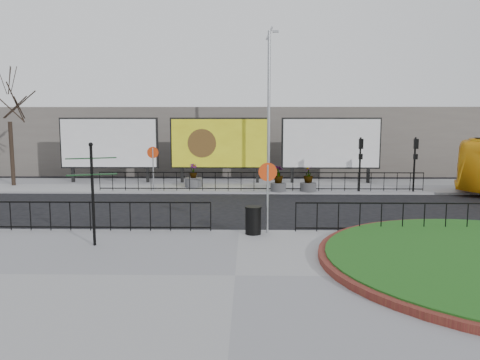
{
  "coord_description": "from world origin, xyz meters",
  "views": [
    {
      "loc": [
        0.34,
        -16.48,
        4.03
      ],
      "look_at": [
        0.01,
        0.91,
        1.82
      ],
      "focal_mm": 35.0,
      "sensor_mm": 36.0,
      "label": 1
    }
  ],
  "objects_px": {
    "fingerpost_sign": "(92,184)",
    "planter_c": "(308,182)",
    "planter_b": "(278,181)",
    "billboard_mid": "(220,144)",
    "lamp_post": "(269,107)",
    "planter_a": "(193,180)",
    "litter_bin": "(253,220)"
  },
  "relations": [
    {
      "from": "fingerpost_sign",
      "to": "planter_c",
      "type": "xyz_separation_m",
      "value": [
        8.19,
        11.57,
        -1.46
      ]
    },
    {
      "from": "planter_b",
      "to": "litter_bin",
      "type": "bearing_deg",
      "value": -98.53
    },
    {
      "from": "litter_bin",
      "to": "lamp_post",
      "type": "bearing_deg",
      "value": 85.04
    },
    {
      "from": "billboard_mid",
      "to": "planter_b",
      "type": "bearing_deg",
      "value": -45.58
    },
    {
      "from": "billboard_mid",
      "to": "planter_b",
      "type": "xyz_separation_m",
      "value": [
        3.5,
        -3.57,
        -1.93
      ]
    },
    {
      "from": "planter_a",
      "to": "planter_c",
      "type": "bearing_deg",
      "value": -13.62
    },
    {
      "from": "fingerpost_sign",
      "to": "planter_c",
      "type": "bearing_deg",
      "value": 37.14
    },
    {
      "from": "planter_b",
      "to": "planter_c",
      "type": "distance_m",
      "value": 1.66
    },
    {
      "from": "lamp_post",
      "to": "planter_c",
      "type": "xyz_separation_m",
      "value": [
        2.15,
        -1.6,
        -4.2
      ]
    },
    {
      "from": "fingerpost_sign",
      "to": "planter_b",
      "type": "height_order",
      "value": "fingerpost_sign"
    },
    {
      "from": "billboard_mid",
      "to": "lamp_post",
      "type": "height_order",
      "value": "lamp_post"
    },
    {
      "from": "fingerpost_sign",
      "to": "planter_a",
      "type": "bearing_deg",
      "value": 65.58
    },
    {
      "from": "lamp_post",
      "to": "fingerpost_sign",
      "type": "relative_size",
      "value": 2.84
    },
    {
      "from": "billboard_mid",
      "to": "planter_b",
      "type": "height_order",
      "value": "billboard_mid"
    },
    {
      "from": "planter_a",
      "to": "fingerpost_sign",
      "type": "bearing_deg",
      "value": -96.86
    },
    {
      "from": "litter_bin",
      "to": "planter_c",
      "type": "xyz_separation_m",
      "value": [
        3.16,
        10.0,
        0.01
      ]
    },
    {
      "from": "fingerpost_sign",
      "to": "planter_b",
      "type": "distance_m",
      "value": 13.36
    },
    {
      "from": "planter_c",
      "to": "planter_a",
      "type": "bearing_deg",
      "value": 166.38
    },
    {
      "from": "planter_a",
      "to": "planter_b",
      "type": "distance_m",
      "value": 5.2
    },
    {
      "from": "lamp_post",
      "to": "planter_b",
      "type": "distance_m",
      "value": 4.48
    },
    {
      "from": "billboard_mid",
      "to": "litter_bin",
      "type": "xyz_separation_m",
      "value": [
        2.0,
        -13.57,
        -1.99
      ]
    },
    {
      "from": "lamp_post",
      "to": "fingerpost_sign",
      "type": "distance_m",
      "value": 14.74
    },
    {
      "from": "fingerpost_sign",
      "to": "planter_b",
      "type": "bearing_deg",
      "value": 43.0
    },
    {
      "from": "lamp_post",
      "to": "planter_a",
      "type": "height_order",
      "value": "lamp_post"
    },
    {
      "from": "billboard_mid",
      "to": "fingerpost_sign",
      "type": "bearing_deg",
      "value": -101.31
    },
    {
      "from": "lamp_post",
      "to": "planter_a",
      "type": "bearing_deg",
      "value": -180.0
    },
    {
      "from": "fingerpost_sign",
      "to": "lamp_post",
      "type": "bearing_deg",
      "value": 47.81
    },
    {
      "from": "lamp_post",
      "to": "planter_a",
      "type": "xyz_separation_m",
      "value": [
        -4.45,
        -0.0,
        -4.27
      ]
    },
    {
      "from": "litter_bin",
      "to": "planter_a",
      "type": "bearing_deg",
      "value": 106.53
    },
    {
      "from": "planter_c",
      "to": "planter_b",
      "type": "bearing_deg",
      "value": 180.0
    },
    {
      "from": "lamp_post",
      "to": "litter_bin",
      "type": "height_order",
      "value": "lamp_post"
    },
    {
      "from": "lamp_post",
      "to": "planter_c",
      "type": "distance_m",
      "value": 4.98
    }
  ]
}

